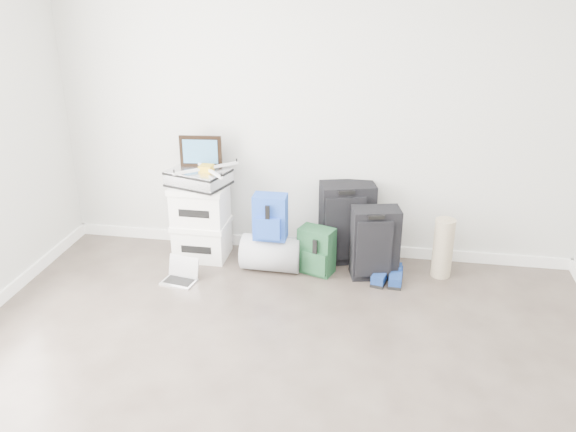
% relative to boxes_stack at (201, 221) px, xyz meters
% --- Properties ---
extents(room_envelope, '(4.52, 5.02, 2.71)m').
position_rel_boxes_stack_xyz_m(room_envelope, '(0.95, -2.19, 1.38)').
color(room_envelope, beige).
rests_on(room_envelope, ground).
extents(boxes_stack, '(0.47, 0.38, 0.67)m').
position_rel_boxes_stack_xyz_m(boxes_stack, '(0.00, 0.00, 0.00)').
color(boxes_stack, white).
rests_on(boxes_stack, ground).
extents(briefcase, '(0.56, 0.48, 0.14)m').
position_rel_boxes_stack_xyz_m(briefcase, '(0.00, 0.00, 0.40)').
color(briefcase, '#B2B2B7').
rests_on(briefcase, boxes_stack).
extents(painting, '(0.36, 0.06, 0.27)m').
position_rel_boxes_stack_xyz_m(painting, '(0.00, 0.10, 0.61)').
color(painting, black).
rests_on(painting, briefcase).
extents(drone, '(0.46, 0.46, 0.05)m').
position_rel_boxes_stack_xyz_m(drone, '(0.08, -0.02, 0.50)').
color(drone, gold).
rests_on(drone, briefcase).
extents(duffel_bag, '(0.50, 0.32, 0.31)m').
position_rel_boxes_stack_xyz_m(duffel_bag, '(0.65, -0.15, -0.19)').
color(duffel_bag, gray).
rests_on(duffel_bag, ground).
extents(blue_backpack, '(0.28, 0.20, 0.38)m').
position_rel_boxes_stack_xyz_m(blue_backpack, '(0.65, -0.18, 0.15)').
color(blue_backpack, '#183B9E').
rests_on(blue_backpack, duffel_bag).
extents(large_suitcase, '(0.51, 0.40, 0.71)m').
position_rel_boxes_stack_xyz_m(large_suitcase, '(1.26, 0.15, 0.01)').
color(large_suitcase, black).
rests_on(large_suitcase, ground).
extents(green_backpack, '(0.33, 0.29, 0.40)m').
position_rel_boxes_stack_xyz_m(green_backpack, '(1.04, -0.14, -0.15)').
color(green_backpack, '#13361E').
rests_on(green_backpack, ground).
extents(carry_on, '(0.42, 0.32, 0.60)m').
position_rel_boxes_stack_xyz_m(carry_on, '(1.52, -0.12, -0.04)').
color(carry_on, black).
rests_on(carry_on, ground).
extents(shoes, '(0.27, 0.29, 0.09)m').
position_rel_boxes_stack_xyz_m(shoes, '(1.65, -0.20, -0.29)').
color(shoes, black).
rests_on(shoes, ground).
extents(rolled_rug, '(0.17, 0.17, 0.51)m').
position_rel_boxes_stack_xyz_m(rolled_rug, '(2.08, -0.01, -0.09)').
color(rolled_rug, gray).
rests_on(rolled_rug, ground).
extents(laptop, '(0.30, 0.24, 0.19)m').
position_rel_boxes_stack_xyz_m(laptop, '(-0.04, -0.47, -0.29)').
color(laptop, silver).
rests_on(laptop, ground).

